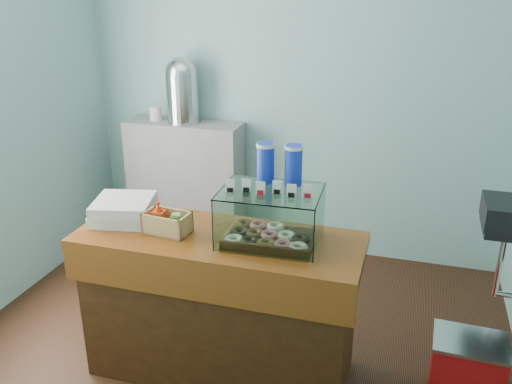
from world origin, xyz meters
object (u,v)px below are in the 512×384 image
(counter, at_px, (220,305))
(display_case, at_px, (271,210))
(red_cooler, at_px, (467,366))
(coffee_urn, at_px, (182,89))

(counter, xyz_separation_m, display_case, (0.29, 0.06, 0.61))
(counter, height_order, red_cooler, counter)
(counter, height_order, coffee_urn, coffee_urn)
(counter, distance_m, display_case, 0.68)
(display_case, distance_m, coffee_urn, 1.96)
(display_case, distance_m, red_cooler, 1.44)
(red_cooler, bearing_deg, display_case, -169.68)
(red_cooler, bearing_deg, coffee_urn, 151.47)
(display_case, relative_size, red_cooler, 1.33)
(counter, distance_m, red_cooler, 1.45)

